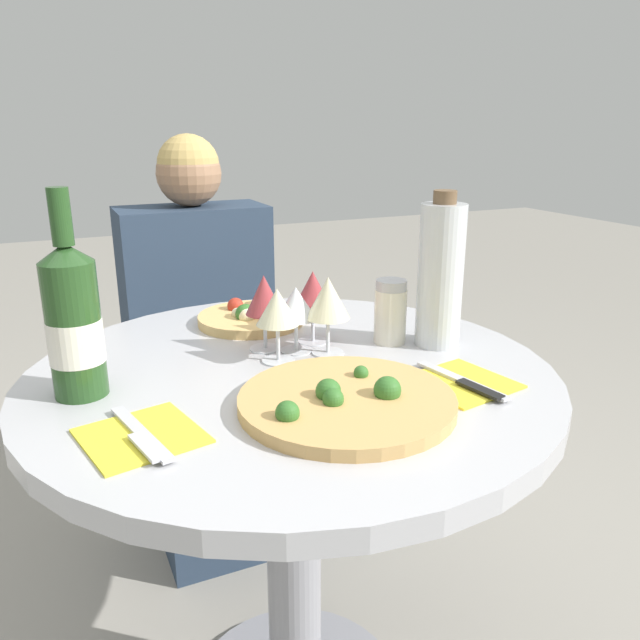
{
  "coord_description": "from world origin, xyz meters",
  "views": [
    {
      "loc": [
        -0.37,
        -0.95,
        1.16
      ],
      "look_at": [
        0.03,
        -0.05,
        0.84
      ],
      "focal_mm": 35.0,
      "sensor_mm": 36.0,
      "label": 1
    }
  ],
  "objects_px": {
    "seated_diner": "(207,370)",
    "wine_bottle": "(74,322)",
    "dining_table": "(292,449)",
    "tall_carafe": "(441,275)",
    "pizza_large": "(346,401)",
    "chair_behind_diner": "(196,374)"
  },
  "relations": [
    {
      "from": "chair_behind_diner",
      "to": "pizza_large",
      "type": "relative_size",
      "value": 2.71
    },
    {
      "from": "chair_behind_diner",
      "to": "seated_diner",
      "type": "relative_size",
      "value": 0.79
    },
    {
      "from": "chair_behind_diner",
      "to": "seated_diner",
      "type": "bearing_deg",
      "value": 90.0
    },
    {
      "from": "tall_carafe",
      "to": "wine_bottle",
      "type": "bearing_deg",
      "value": 176.62
    },
    {
      "from": "chair_behind_diner",
      "to": "wine_bottle",
      "type": "xyz_separation_m",
      "value": [
        -0.35,
        -0.77,
        0.44
      ]
    },
    {
      "from": "dining_table",
      "to": "wine_bottle",
      "type": "height_order",
      "value": "wine_bottle"
    },
    {
      "from": "seated_diner",
      "to": "pizza_large",
      "type": "distance_m",
      "value": 0.89
    },
    {
      "from": "tall_carafe",
      "to": "pizza_large",
      "type": "bearing_deg",
      "value": -148.04
    },
    {
      "from": "wine_bottle",
      "to": "pizza_large",
      "type": "bearing_deg",
      "value": -31.12
    },
    {
      "from": "tall_carafe",
      "to": "chair_behind_diner",
      "type": "bearing_deg",
      "value": 110.14
    },
    {
      "from": "chair_behind_diner",
      "to": "dining_table",
      "type": "bearing_deg",
      "value": 89.41
    },
    {
      "from": "chair_behind_diner",
      "to": "wine_bottle",
      "type": "height_order",
      "value": "wine_bottle"
    },
    {
      "from": "wine_bottle",
      "to": "seated_diner",
      "type": "bearing_deg",
      "value": 60.82
    },
    {
      "from": "pizza_large",
      "to": "tall_carafe",
      "type": "bearing_deg",
      "value": 31.96
    },
    {
      "from": "chair_behind_diner",
      "to": "tall_carafe",
      "type": "bearing_deg",
      "value": 110.14
    },
    {
      "from": "pizza_large",
      "to": "dining_table",
      "type": "bearing_deg",
      "value": 95.52
    },
    {
      "from": "seated_diner",
      "to": "wine_bottle",
      "type": "xyz_separation_m",
      "value": [
        -0.35,
        -0.63,
        0.37
      ]
    },
    {
      "from": "chair_behind_diner",
      "to": "seated_diner",
      "type": "xyz_separation_m",
      "value": [
        -0.0,
        -0.14,
        0.07
      ]
    },
    {
      "from": "wine_bottle",
      "to": "tall_carafe",
      "type": "relative_size",
      "value": 1.1
    },
    {
      "from": "chair_behind_diner",
      "to": "wine_bottle",
      "type": "distance_m",
      "value": 0.95
    },
    {
      "from": "pizza_large",
      "to": "tall_carafe",
      "type": "relative_size",
      "value": 1.12
    },
    {
      "from": "dining_table",
      "to": "wine_bottle",
      "type": "xyz_separation_m",
      "value": [
        -0.34,
        0.04,
        0.28
      ]
    }
  ]
}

